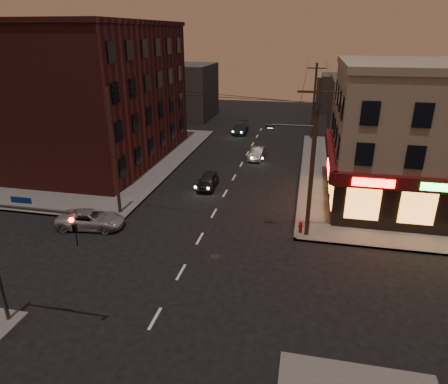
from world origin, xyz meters
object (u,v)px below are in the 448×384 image
(suv_cross, at_px, (91,219))
(sedan_near, at_px, (208,181))
(sedan_far, at_px, (240,128))
(fire_hydrant, at_px, (301,226))
(sedan_mid, at_px, (257,153))

(suv_cross, xyz_separation_m, sedan_near, (5.98, 9.02, -0.00))
(sedan_far, bearing_deg, fire_hydrant, -73.73)
(sedan_near, height_order, sedan_mid, sedan_near)
(sedan_near, bearing_deg, suv_cross, -126.00)
(sedan_near, relative_size, sedan_mid, 1.00)
(sedan_mid, bearing_deg, sedan_far, 114.57)
(sedan_far, xyz_separation_m, fire_hydrant, (8.83, -27.33, -0.06))
(suv_cross, height_order, sedan_near, suv_cross)
(sedan_mid, bearing_deg, suv_cross, -110.53)
(suv_cross, bearing_deg, sedan_far, -17.61)
(sedan_far, bearing_deg, sedan_mid, -72.89)
(suv_cross, distance_m, sedan_mid, 20.38)
(suv_cross, bearing_deg, fire_hydrant, -89.32)
(suv_cross, relative_size, sedan_far, 1.01)
(suv_cross, distance_m, sedan_near, 10.83)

